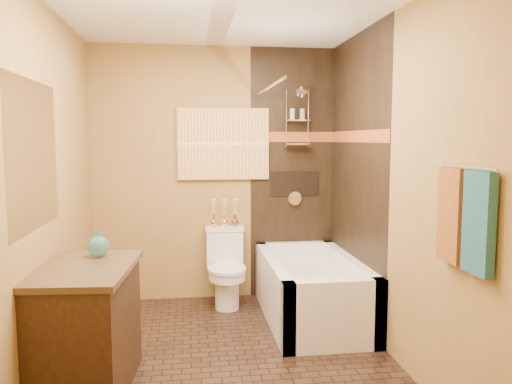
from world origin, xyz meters
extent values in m
plane|color=black|center=(0.00, 0.00, 0.00)|extent=(3.00, 3.00, 0.00)
cube|color=olive|center=(-1.20, 0.00, 1.25)|extent=(0.02, 3.00, 2.50)
cube|color=olive|center=(1.20, 0.00, 1.25)|extent=(0.02, 3.00, 2.50)
cube|color=olive|center=(0.00, 1.50, 1.25)|extent=(2.40, 0.02, 2.50)
cube|color=olive|center=(0.00, -1.50, 1.25)|extent=(2.40, 0.02, 2.50)
plane|color=silver|center=(0.00, 0.00, 2.50)|extent=(3.00, 3.00, 0.00)
cube|color=black|center=(0.78, 1.49, 1.25)|extent=(0.85, 0.01, 2.50)
cube|color=black|center=(1.19, 0.75, 1.25)|extent=(0.01, 1.50, 2.50)
cube|color=maroon|center=(0.78, 1.48, 1.62)|extent=(0.85, 0.01, 0.10)
cube|color=maroon|center=(1.18, 0.75, 1.62)|extent=(0.01, 1.50, 0.10)
cube|color=black|center=(0.80, 1.48, 1.15)|extent=(0.50, 0.01, 0.25)
cylinder|color=silver|center=(0.80, 1.35, 2.08)|extent=(0.02, 0.26, 0.02)
cylinder|color=silver|center=(0.80, 1.20, 2.03)|extent=(0.11, 0.11, 0.09)
cylinder|color=silver|center=(0.80, 1.47, 1.00)|extent=(0.14, 0.02, 0.14)
cylinder|color=silver|center=(0.40, 0.75, 2.02)|extent=(0.03, 1.55, 0.03)
cylinder|color=silver|center=(1.15, -1.05, 1.45)|extent=(0.02, 0.55, 0.02)
cube|color=navy|center=(1.16, -1.18, 1.18)|extent=(0.05, 0.22, 0.52)
cube|color=brown|center=(1.16, -0.92, 1.18)|extent=(0.05, 0.22, 0.52)
cube|color=orange|center=(0.08, 1.48, 1.55)|extent=(0.90, 0.04, 0.70)
cube|color=white|center=(-1.19, -0.30, 1.50)|extent=(0.01, 1.00, 0.90)
cube|color=white|center=(0.80, 0.05, 0.28)|extent=(0.80, 0.10, 0.55)
cube|color=white|center=(0.80, 1.45, 0.28)|extent=(0.80, 0.10, 0.55)
cube|color=white|center=(0.45, 0.75, 0.28)|extent=(0.10, 1.50, 0.55)
cube|color=white|center=(1.15, 0.75, 0.28)|extent=(0.10, 1.50, 0.55)
cube|color=white|center=(0.80, 0.75, 0.17)|extent=(0.64, 1.34, 0.35)
cube|color=white|center=(0.08, 1.39, 0.52)|extent=(0.36, 0.17, 0.35)
cube|color=white|center=(0.08, 1.39, 0.72)|extent=(0.38, 0.19, 0.04)
cylinder|color=white|center=(0.08, 1.11, 0.18)|extent=(0.22, 0.22, 0.35)
cylinder|color=white|center=(0.08, 1.11, 0.34)|extent=(0.35, 0.35, 0.09)
cylinder|color=white|center=(0.08, 1.11, 0.39)|extent=(0.36, 0.36, 0.03)
cube|color=black|center=(-0.92, -0.30, 0.38)|extent=(0.60, 0.91, 0.77)
cube|color=black|center=(-0.91, -0.30, 0.79)|extent=(0.63, 0.96, 0.04)
camera|label=1|loc=(-0.27, -3.46, 1.59)|focal=35.00mm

